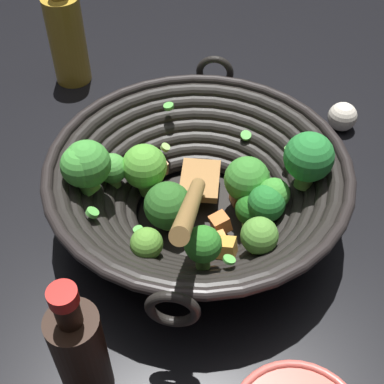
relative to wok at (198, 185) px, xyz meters
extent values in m
plane|color=black|center=(0.00, 0.00, -0.07)|extent=(4.00, 4.00, 0.00)
cylinder|color=black|center=(0.00, 0.00, -0.06)|extent=(0.15, 0.15, 0.01)
torus|color=black|center=(0.00, 0.00, -0.05)|extent=(0.20, 0.20, 0.02)
torus|color=black|center=(0.00, 0.00, -0.03)|extent=(0.23, 0.23, 0.02)
torus|color=black|center=(0.00, 0.00, -0.02)|extent=(0.25, 0.25, 0.02)
torus|color=black|center=(0.00, 0.00, -0.01)|extent=(0.28, 0.28, 0.02)
torus|color=black|center=(0.00, 0.00, 0.00)|extent=(0.30, 0.30, 0.02)
torus|color=black|center=(0.00, 0.00, 0.01)|extent=(0.33, 0.33, 0.02)
torus|color=black|center=(0.00, 0.00, 0.02)|extent=(0.35, 0.35, 0.02)
torus|color=black|center=(0.00, 0.00, 0.03)|extent=(0.37, 0.37, 0.01)
torus|color=black|center=(0.19, 0.04, 0.03)|extent=(0.02, 0.05, 0.05)
torus|color=black|center=(-0.19, -0.04, 0.03)|extent=(0.02, 0.05, 0.05)
cylinder|color=#8ABA46|center=(0.00, 0.07, -0.04)|extent=(0.03, 0.03, 0.02)
sphere|color=#20631B|center=(0.00, 0.07, -0.02)|extent=(0.04, 0.04, 0.04)
cylinder|color=#7CA942|center=(-0.01, 0.09, -0.03)|extent=(0.02, 0.02, 0.02)
sphere|color=#23732B|center=(-0.01, 0.09, 0.00)|extent=(0.05, 0.05, 0.05)
cylinder|color=#5FA547|center=(0.06, -0.12, 0.01)|extent=(0.02, 0.03, 0.03)
sphere|color=green|center=(0.06, -0.12, 0.05)|extent=(0.05, 0.05, 0.05)
cylinder|color=#7CBF47|center=(0.03, -0.03, -0.04)|extent=(0.03, 0.03, 0.02)
sphere|color=#2A6123|center=(0.03, -0.03, -0.01)|extent=(0.06, 0.06, 0.06)
cylinder|color=#73B43D|center=(0.10, -0.02, -0.02)|extent=(0.02, 0.02, 0.01)
sphere|color=#579432|center=(0.10, -0.02, 0.00)|extent=(0.04, 0.04, 0.04)
cylinder|color=#77C045|center=(0.00, -0.07, -0.03)|extent=(0.03, 0.03, 0.03)
sphere|color=#55A436|center=(0.00, -0.07, 0.01)|extent=(0.06, 0.06, 0.06)
cylinder|color=#80B04E|center=(-0.05, 0.12, 0.01)|extent=(0.03, 0.02, 0.03)
sphere|color=#267F34|center=(-0.05, 0.12, 0.05)|extent=(0.06, 0.06, 0.06)
cylinder|color=#78B14E|center=(0.06, 0.09, -0.01)|extent=(0.02, 0.02, 0.02)
sphere|color=#559236|center=(0.06, 0.09, 0.01)|extent=(0.04, 0.04, 0.04)
cylinder|color=#6C9746|center=(0.02, -0.11, -0.02)|extent=(0.02, 0.02, 0.01)
sphere|color=#47943C|center=(0.02, -0.11, 0.01)|extent=(0.04, 0.04, 0.04)
cylinder|color=#6CA445|center=(0.11, 0.05, 0.01)|extent=(0.02, 0.02, 0.02)
sphere|color=#2D7B25|center=(0.11, 0.05, 0.04)|extent=(0.04, 0.04, 0.04)
cylinder|color=#6DAB4E|center=(-0.03, 0.05, -0.04)|extent=(0.03, 0.02, 0.02)
sphere|color=#39852F|center=(-0.03, 0.05, 0.00)|extent=(0.06, 0.06, 0.06)
cylinder|color=#60974A|center=(-0.02, 0.09, -0.02)|extent=(0.03, 0.03, 0.02)
sphere|color=green|center=(-0.02, 0.09, 0.00)|extent=(0.04, 0.04, 0.04)
cylinder|color=#7ABB4B|center=(0.05, -0.12, 0.02)|extent=(0.03, 0.03, 0.02)
sphere|color=green|center=(0.05, -0.12, 0.05)|extent=(0.06, 0.06, 0.06)
cube|color=#D8874D|center=(-0.04, -0.07, -0.03)|extent=(0.04, 0.04, 0.03)
cube|color=orange|center=(0.06, 0.05, -0.03)|extent=(0.04, 0.04, 0.03)
cube|color=#D07339|center=(0.02, 0.04, -0.03)|extent=(0.03, 0.03, 0.03)
cube|color=gold|center=(0.07, 0.06, -0.02)|extent=(0.03, 0.03, 0.03)
cube|color=#BC6F31|center=(-0.04, 0.04, -0.04)|extent=(0.03, 0.03, 0.03)
cube|color=#BE6C22|center=(-0.04, -0.02, -0.04)|extent=(0.03, 0.03, 0.03)
cylinder|color=#99D166|center=(-0.06, -0.07, -0.01)|extent=(0.01, 0.02, 0.01)
cylinder|color=#56B247|center=(-0.06, 0.07, -0.01)|extent=(0.02, 0.02, 0.01)
cylinder|color=#56B247|center=(-0.10, -0.08, 0.02)|extent=(0.02, 0.02, 0.01)
cylinder|color=#99D166|center=(0.06, 0.05, -0.03)|extent=(0.02, 0.02, 0.01)
cylinder|color=#56B247|center=(-0.12, 0.03, 0.00)|extent=(0.02, 0.02, 0.01)
cylinder|color=#56B247|center=(0.10, -0.09, 0.02)|extent=(0.02, 0.02, 0.01)
cylinder|color=#56B247|center=(0.11, 0.07, 0.02)|extent=(0.02, 0.02, 0.01)
cylinder|color=#56B247|center=(0.07, -0.05, -0.03)|extent=(0.01, 0.01, 0.01)
cylinder|color=#6BC651|center=(-0.08, 0.09, 0.02)|extent=(0.02, 0.02, 0.00)
cube|color=#9E6B38|center=(-0.03, -0.01, -0.03)|extent=(0.08, 0.07, 0.01)
cylinder|color=olive|center=(0.08, 0.02, 0.06)|extent=(0.20, 0.07, 0.15)
cylinder|color=black|center=(0.25, -0.03, 0.00)|extent=(0.05, 0.05, 0.13)
cylinder|color=black|center=(0.25, -0.03, 0.08)|extent=(0.02, 0.02, 0.03)
cylinder|color=red|center=(0.25, -0.03, 0.10)|extent=(0.03, 0.03, 0.01)
cylinder|color=gold|center=(-0.23, -0.31, 0.01)|extent=(0.06, 0.06, 0.15)
sphere|color=silver|center=(-0.26, 0.14, -0.04)|extent=(0.04, 0.04, 0.04)
camera|label=1|loc=(0.43, 0.15, 0.48)|focal=50.72mm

